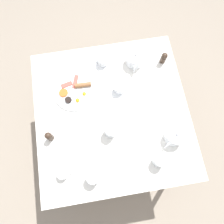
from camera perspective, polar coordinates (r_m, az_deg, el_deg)
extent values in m
plane|color=gray|center=(2.21, 0.00, -5.65)|extent=(8.00, 8.00, 0.00)
cube|color=silver|center=(1.51, 0.00, -0.38)|extent=(1.05, 1.08, 0.03)
cylinder|color=brown|center=(1.86, -12.84, -20.53)|extent=(0.04, 0.04, 0.70)
cylinder|color=brown|center=(1.90, 17.48, -15.34)|extent=(0.04, 0.04, 0.70)
cylinder|color=brown|center=(2.07, -15.52, 7.50)|extent=(0.04, 0.04, 0.70)
cylinder|color=brown|center=(2.10, 10.83, 11.55)|extent=(0.04, 0.04, 0.70)
cylinder|color=white|center=(1.57, -9.79, 5.22)|extent=(0.29, 0.29, 0.01)
cylinder|color=white|center=(1.53, -8.92, 2.94)|extent=(0.06, 0.06, 0.00)
sphere|color=yellow|center=(1.52, -8.97, 3.07)|extent=(0.03, 0.03, 0.03)
cylinder|color=white|center=(1.54, -7.23, 4.65)|extent=(0.07, 0.07, 0.00)
sphere|color=yellow|center=(1.53, -7.27, 4.78)|extent=(0.02, 0.02, 0.02)
cylinder|color=brown|center=(1.55, -7.59, 7.03)|extent=(0.12, 0.04, 0.03)
cube|color=#B74C42|center=(1.59, -9.55, 7.86)|extent=(0.06, 0.11, 0.01)
cube|color=#B74C42|center=(1.59, -11.76, 7.00)|extent=(0.09, 0.05, 0.01)
cylinder|color=#D16023|center=(1.57, -12.57, 4.91)|extent=(0.06, 0.06, 0.01)
cylinder|color=black|center=(1.54, -11.35, 3.13)|extent=(0.05, 0.05, 0.02)
cylinder|color=white|center=(1.62, 5.98, 13.64)|extent=(0.13, 0.13, 0.09)
cylinder|color=white|center=(1.58, 6.16, 14.52)|extent=(0.09, 0.09, 0.01)
sphere|color=white|center=(1.57, 6.21, 14.76)|extent=(0.02, 0.02, 0.02)
cone|color=white|center=(1.66, 6.15, 16.10)|extent=(0.03, 0.05, 0.04)
torus|color=white|center=(1.59, 5.86, 11.53)|extent=(0.03, 0.07, 0.07)
cylinder|color=white|center=(1.47, 16.12, -6.01)|extent=(0.13, 0.13, 0.09)
cylinder|color=white|center=(1.43, 16.63, -5.64)|extent=(0.09, 0.09, 0.01)
sphere|color=white|center=(1.42, 16.78, -5.54)|extent=(0.02, 0.02, 0.02)
cone|color=white|center=(1.49, 17.98, -3.73)|extent=(0.05, 0.05, 0.04)
torus|color=white|center=(1.45, 14.51, -8.00)|extent=(0.06, 0.05, 0.07)
cylinder|color=white|center=(1.65, -2.23, 12.74)|extent=(0.15, 0.15, 0.01)
cylinder|color=white|center=(1.62, -2.28, 13.33)|extent=(0.08, 0.08, 0.06)
cylinder|color=brown|center=(1.62, -2.27, 13.24)|extent=(0.07, 0.07, 0.05)
torus|color=white|center=(1.62, -3.82, 13.44)|extent=(0.05, 0.02, 0.05)
cylinder|color=white|center=(1.55, 1.94, 5.82)|extent=(0.15, 0.15, 0.01)
cylinder|color=white|center=(1.52, 1.99, 6.31)|extent=(0.08, 0.08, 0.06)
cylinder|color=brown|center=(1.53, 1.98, 6.23)|extent=(0.07, 0.07, 0.05)
torus|color=white|center=(1.52, 3.60, 6.23)|extent=(0.05, 0.02, 0.05)
cylinder|color=white|center=(1.43, 12.31, -12.31)|extent=(0.08, 0.08, 0.09)
cylinder|color=white|center=(1.39, -4.91, -16.72)|extent=(0.08, 0.08, 0.09)
cylinder|color=white|center=(1.42, -0.35, -4.92)|extent=(0.08, 0.08, 0.10)
cylinder|color=white|center=(1.44, -12.70, -15.57)|extent=(0.06, 0.06, 0.06)
torus|color=white|center=(1.43, -11.32, -15.42)|extent=(0.04, 0.01, 0.04)
cylinder|color=#38281E|center=(1.67, 13.21, 13.29)|extent=(0.04, 0.04, 0.07)
sphere|color=#38281E|center=(1.63, 13.58, 14.10)|extent=(0.04, 0.04, 0.04)
cylinder|color=#38281E|center=(1.48, -15.90, -6.29)|extent=(0.04, 0.04, 0.07)
sphere|color=#38281E|center=(1.44, -16.39, -5.95)|extent=(0.04, 0.04, 0.04)
cube|color=white|center=(1.45, -7.24, -9.43)|extent=(0.18, 0.20, 0.01)
cube|color=silver|center=(1.51, 5.43, 0.09)|extent=(0.16, 0.02, 0.00)
cube|color=silver|center=(1.44, 2.84, -13.39)|extent=(0.15, 0.18, 0.00)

